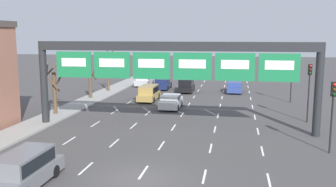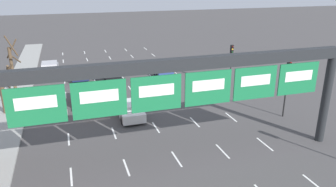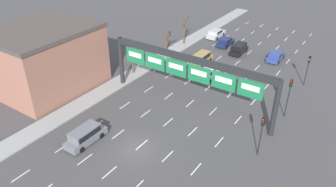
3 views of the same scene
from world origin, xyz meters
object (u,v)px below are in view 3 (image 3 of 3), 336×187
traffic_light_far_end (308,65)px  tree_bare_second (166,41)px  tree_bare_third (132,57)px  car_navy (225,42)px  sign_gantry (188,67)px  traffic_light_mid_block (262,129)px  traffic_light_near_gantry (289,91)px  car_white (208,73)px  car_blue (276,56)px  suv_gold (202,58)px  suv_grey (85,135)px  suv_black (239,48)px  tree_bare_closest (184,29)px  car_silver (216,33)px

traffic_light_far_end → tree_bare_second: size_ratio=1.03×
tree_bare_third → car_navy: bearing=69.3°
sign_gantry → traffic_light_mid_block: (10.73, -3.99, -2.14)m
traffic_light_near_gantry → car_white: bearing=163.1°
traffic_light_near_gantry → tree_bare_third: (-22.45, -1.06, -0.97)m
car_blue → tree_bare_third: size_ratio=0.92×
sign_gantry → car_navy: (-4.88, 21.21, -4.59)m
suv_gold → suv_grey: (-0.46, -24.53, 0.03)m
tree_bare_second → suv_black: bearing=35.1°
car_white → traffic_light_mid_block: (12.25, -12.26, 2.47)m
suv_grey → traffic_light_far_end: (15.97, 26.13, 2.16)m
tree_bare_third → tree_bare_second: bearing=89.3°
car_blue → traffic_light_near_gantry: bearing=-68.3°
suv_gold → traffic_light_near_gantry: 17.61m
suv_black → car_white: bearing=-90.5°
sign_gantry → tree_bare_closest: sign_gantry is taller
car_silver → tree_bare_closest: size_ratio=0.78×
car_blue → car_white: size_ratio=1.07×
traffic_light_far_end → car_blue: bearing=134.6°
traffic_light_near_gantry → traffic_light_far_end: 9.36m
car_navy → tree_bare_closest: 7.62m
car_blue → tree_bare_third: tree_bare_third is taller
suv_black → traffic_light_far_end: traffic_light_far_end is taller
car_navy → traffic_light_far_end: 17.45m
car_navy → suv_black: suv_black is taller
tree_bare_closest → suv_black: bearing=9.3°
tree_bare_closest → traffic_light_mid_block: bearing=-44.5°
suv_black → traffic_light_near_gantry: traffic_light_near_gantry is taller
tree_bare_second → suv_gold: bearing=0.2°
tree_bare_closest → tree_bare_second: bearing=-91.7°
suv_black → tree_bare_third: (-10.15, -15.84, 1.58)m
car_white → suv_grey: (-3.67, -20.54, 0.24)m
car_blue → tree_bare_second: bearing=-154.4°
traffic_light_near_gantry → suv_black: bearing=129.7°
car_navy → suv_grey: (-0.31, -33.48, 0.22)m
suv_black → traffic_light_mid_block: bearing=-62.4°
suv_black → tree_bare_second: size_ratio=1.00×
traffic_light_near_gantry → traffic_light_far_end: bearing=90.6°
suv_grey → traffic_light_near_gantry: 23.37m
car_navy → traffic_light_near_gantry: traffic_light_near_gantry is taller
car_silver → traffic_light_near_gantry: traffic_light_near_gantry is taller
car_silver → tree_bare_second: 12.37m
car_silver → tree_bare_closest: (-3.14, -6.39, 2.06)m
car_silver → car_white: bearing=-67.2°
suv_gold → tree_bare_second: (-6.74, -0.02, 1.35)m
car_silver → tree_bare_third: tree_bare_third is taller
traffic_light_far_end → suv_grey: bearing=-121.4°
car_white → tree_bare_closest: tree_bare_closest is taller
traffic_light_far_end → suv_black: bearing=156.0°
tree_bare_closest → tree_bare_third: size_ratio=1.23×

